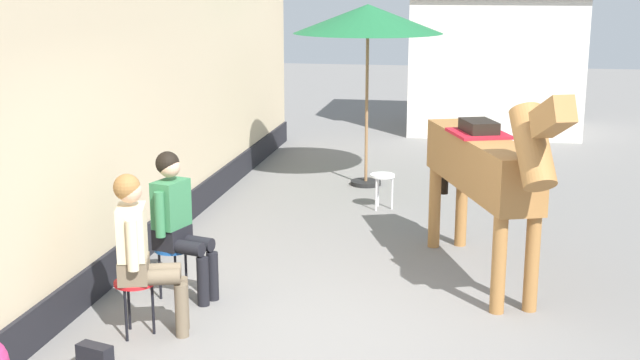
# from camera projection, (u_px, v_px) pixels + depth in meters

# --- Properties ---
(ground_plane) EXTENTS (40.00, 40.00, 0.00)m
(ground_plane) POSITION_uv_depth(u_px,v_px,m) (381.00, 233.00, 9.90)
(ground_plane) COLOR slate
(pub_facade_wall) EXTENTS (0.34, 14.00, 3.40)m
(pub_facade_wall) POSITION_uv_depth(u_px,v_px,m) (118.00, 118.00, 8.55)
(pub_facade_wall) COLOR #CCB793
(pub_facade_wall) RESTS_ON ground_plane
(distant_cottage) EXTENTS (3.40, 2.60, 3.50)m
(distant_cottage) POSITION_uv_depth(u_px,v_px,m) (496.00, 38.00, 16.31)
(distant_cottage) COLOR silver
(distant_cottage) RESTS_ON ground_plane
(seated_visitor_near) EXTENTS (0.61, 0.48, 1.39)m
(seated_visitor_near) POSITION_uv_depth(u_px,v_px,m) (141.00, 246.00, 6.90)
(seated_visitor_near) COLOR red
(seated_visitor_near) RESTS_ON ground_plane
(seated_visitor_far) EXTENTS (0.61, 0.48, 1.39)m
(seated_visitor_far) POSITION_uv_depth(u_px,v_px,m) (177.00, 218.00, 7.73)
(seated_visitor_far) COLOR #194C99
(seated_visitor_far) RESTS_ON ground_plane
(saddled_horse_center) EXTENTS (1.27, 2.87, 2.06)m
(saddled_horse_center) POSITION_uv_depth(u_px,v_px,m) (486.00, 166.00, 8.11)
(saddled_horse_center) COLOR #9E6B38
(saddled_horse_center) RESTS_ON ground_plane
(cafe_parasol) EXTENTS (2.10, 2.10, 2.58)m
(cafe_parasol) POSITION_uv_depth(u_px,v_px,m) (368.00, 20.00, 11.68)
(cafe_parasol) COLOR black
(cafe_parasol) RESTS_ON ground_plane
(spare_stool_white) EXTENTS (0.32, 0.32, 0.46)m
(spare_stool_white) POSITION_uv_depth(u_px,v_px,m) (382.00, 179.00, 10.87)
(spare_stool_white) COLOR white
(spare_stool_white) RESTS_ON ground_plane
(satchel_bag) EXTENTS (0.30, 0.19, 0.20)m
(satchel_bag) POSITION_uv_depth(u_px,v_px,m) (95.00, 357.00, 6.42)
(satchel_bag) COLOR black
(satchel_bag) RESTS_ON ground_plane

